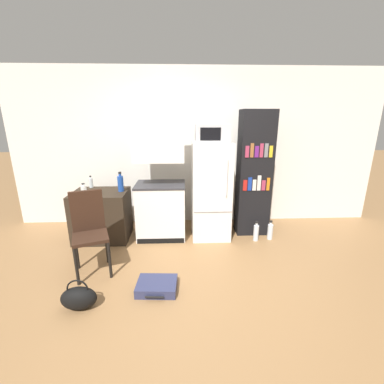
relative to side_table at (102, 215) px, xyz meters
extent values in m
plane|color=olive|center=(1.34, -1.28, -0.38)|extent=(24.00, 24.00, 0.00)
cube|color=white|center=(1.54, 0.72, 0.95)|extent=(6.40, 0.10, 2.68)
cube|color=#2D2319|center=(0.00, 0.00, 0.00)|extent=(0.83, 0.63, 0.77)
cube|color=white|center=(0.93, 0.04, 0.04)|extent=(0.75, 0.56, 0.85)
cube|color=#333338|center=(0.93, 0.04, 0.48)|extent=(0.77, 0.57, 0.03)
cube|color=white|center=(0.93, 0.04, 1.20)|extent=(0.75, 0.47, 0.70)
cube|color=black|center=(0.93, -0.24, -0.34)|extent=(0.72, 0.01, 0.08)
cube|color=white|center=(1.72, 0.03, 0.37)|extent=(0.59, 0.58, 1.51)
cube|color=gray|center=(1.72, -0.27, 0.13)|extent=(0.57, 0.01, 0.01)
cylinder|color=silver|center=(1.91, -0.28, 0.64)|extent=(0.02, 0.02, 0.53)
cube|color=#B7B7BC|center=(1.72, 0.03, 1.26)|extent=(0.50, 0.36, 0.26)
cube|color=black|center=(1.68, -0.16, 1.26)|extent=(0.29, 0.01, 0.18)
cube|color=black|center=(2.42, 0.14, 0.61)|extent=(0.51, 0.35, 1.99)
cube|color=red|center=(2.24, -0.04, 0.47)|extent=(0.06, 0.01, 0.17)
cube|color=#193899|center=(2.31, -0.04, 0.49)|extent=(0.06, 0.01, 0.21)
cube|color=silver|center=(2.38, -0.04, 0.48)|extent=(0.05, 0.01, 0.17)
cube|color=silver|center=(2.46, -0.04, 0.51)|extent=(0.06, 0.01, 0.24)
cube|color=#A33351|center=(2.53, -0.04, 0.47)|extent=(0.06, 0.01, 0.16)
cube|color=orange|center=(2.60, -0.04, 0.49)|extent=(0.04, 0.01, 0.20)
cube|color=#A33351|center=(2.24, -0.04, 0.99)|extent=(0.06, 0.01, 0.17)
cube|color=brown|center=(2.31, -0.04, 1.01)|extent=(0.05, 0.01, 0.21)
cube|color=#661E75|center=(2.38, -0.04, 0.99)|extent=(0.06, 0.01, 0.17)
cube|color=#A33351|center=(2.46, -0.04, 1.01)|extent=(0.05, 0.01, 0.21)
cube|color=slate|center=(2.53, -0.04, 1.01)|extent=(0.05, 0.01, 0.21)
cube|color=gold|center=(2.60, -0.04, 0.99)|extent=(0.05, 0.01, 0.17)
cylinder|color=silver|center=(-0.21, 0.26, 0.46)|extent=(0.06, 0.06, 0.15)
cylinder|color=silver|center=(-0.21, 0.26, 0.55)|extent=(0.03, 0.03, 0.03)
cylinder|color=black|center=(-0.21, 0.26, 0.57)|extent=(0.03, 0.03, 0.02)
cylinder|color=white|center=(-0.20, -0.08, 0.45)|extent=(0.08, 0.08, 0.12)
cylinder|color=white|center=(-0.20, -0.08, 0.52)|extent=(0.04, 0.04, 0.02)
cylinder|color=black|center=(-0.20, -0.08, 0.54)|extent=(0.04, 0.04, 0.01)
cylinder|color=#1E47A3|center=(0.32, 0.02, 0.50)|extent=(0.09, 0.09, 0.24)
cylinder|color=#1E47A3|center=(0.32, 0.02, 0.64)|extent=(0.04, 0.04, 0.04)
cylinder|color=black|center=(0.32, 0.02, 0.68)|extent=(0.05, 0.05, 0.02)
cylinder|color=silver|center=(-0.03, -0.12, 0.41)|extent=(0.18, 0.18, 0.05)
cylinder|color=black|center=(0.05, -1.22, -0.15)|extent=(0.04, 0.04, 0.47)
cylinder|color=black|center=(0.39, -1.09, -0.15)|extent=(0.04, 0.04, 0.47)
cylinder|color=black|center=(-0.08, -0.88, -0.15)|extent=(0.04, 0.04, 0.47)
cylinder|color=black|center=(0.26, -0.75, -0.15)|extent=(0.04, 0.04, 0.47)
cube|color=#331E14|center=(0.16, -0.98, 0.11)|extent=(0.52, 0.52, 0.04)
cube|color=#331E14|center=(0.10, -0.81, 0.38)|extent=(0.37, 0.18, 0.51)
cube|color=navy|center=(0.97, -1.35, -0.33)|extent=(0.46, 0.36, 0.10)
cylinder|color=black|center=(0.96, -1.54, -0.33)|extent=(0.20, 0.03, 0.02)
ellipsoid|color=black|center=(0.21, -1.61, -0.26)|extent=(0.36, 0.20, 0.24)
torus|color=black|center=(0.21, -1.61, -0.16)|extent=(0.21, 0.02, 0.21)
cylinder|color=silver|center=(2.42, -0.20, -0.26)|extent=(0.08, 0.08, 0.25)
cylinder|color=silver|center=(2.42, -0.20, -0.11)|extent=(0.04, 0.04, 0.05)
cylinder|color=black|center=(2.42, -0.20, -0.08)|extent=(0.04, 0.04, 0.03)
cylinder|color=silver|center=(2.66, -0.16, -0.26)|extent=(0.08, 0.08, 0.24)
cylinder|color=silver|center=(2.66, -0.16, -0.12)|extent=(0.04, 0.04, 0.04)
cylinder|color=black|center=(2.66, -0.16, -0.08)|extent=(0.04, 0.04, 0.03)
camera|label=1|loc=(1.26, -3.83, 1.49)|focal=24.00mm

